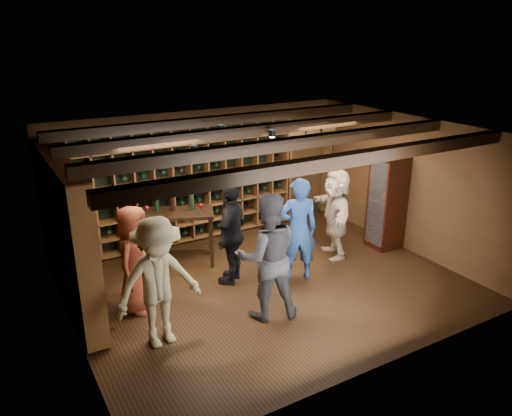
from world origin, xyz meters
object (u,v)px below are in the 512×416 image
display_cabinet (387,204)px  guest_red_floral (135,260)px  man_grey_suit (267,257)px  tasting_table (176,218)px  man_blue_shirt (298,229)px  guest_khaki (158,283)px  guest_beige (336,213)px  guest_woman_black (232,234)px

display_cabinet → guest_red_floral: 4.78m
man_grey_suit → guest_red_floral: 1.91m
man_grey_suit → tasting_table: (-0.46, 2.27, -0.09)m
man_blue_shirt → guest_khaki: (-2.59, -0.63, 0.02)m
guest_beige → tasting_table: 2.83m
display_cabinet → guest_beige: bearing=172.0°
man_grey_suit → guest_woman_black: bearing=-74.9°
man_grey_suit → display_cabinet: bearing=-145.3°
guest_woman_black → tasting_table: bearing=-107.3°
guest_beige → tasting_table: guest_beige is taller
display_cabinet → man_grey_suit: (-3.21, -0.99, 0.07)m
man_grey_suit → guest_woman_black: man_grey_suit is taller
man_grey_suit → guest_khaki: 1.56m
display_cabinet → guest_red_floral: bearing=178.8°
display_cabinet → guest_khaki: 4.84m
guest_woman_black → guest_khaki: 1.93m
man_grey_suit → guest_woman_black: 1.19m
man_blue_shirt → guest_red_floral: (-2.60, 0.35, -0.06)m
guest_woman_black → display_cabinet: bearing=133.7°
guest_woman_black → guest_khaki: size_ratio=0.95×
man_grey_suit → guest_beige: man_grey_suit is taller
guest_woman_black → guest_beige: (2.08, -0.04, -0.03)m
man_blue_shirt → man_grey_suit: man_grey_suit is taller
guest_khaki → tasting_table: (1.09, 2.16, -0.05)m
display_cabinet → guest_beige: size_ratio=1.08×
display_cabinet → man_blue_shirt: (-2.18, -0.25, 0.01)m
display_cabinet → man_grey_suit: 3.36m
display_cabinet → guest_woman_black: display_cabinet is taller
guest_woman_black → guest_red_floral: bearing=-39.4°
guest_red_floral → display_cabinet: bearing=-50.2°
guest_red_floral → guest_beige: 3.69m
display_cabinet → man_blue_shirt: bearing=-173.6°
man_blue_shirt → guest_red_floral: size_ratio=1.07×
tasting_table → guest_khaki: bearing=-94.0°
man_blue_shirt → guest_beige: man_blue_shirt is taller
guest_woman_black → guest_beige: size_ratio=1.03×
display_cabinet → guest_red_floral: (-4.77, 0.10, -0.05)m
guest_khaki → guest_beige: (3.68, 1.02, -0.07)m
guest_beige → guest_khaki: bearing=-53.1°
display_cabinet → man_blue_shirt: 2.19m
man_grey_suit → guest_red_floral: man_grey_suit is taller
man_blue_shirt → guest_woman_black: (-0.98, 0.44, -0.03)m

